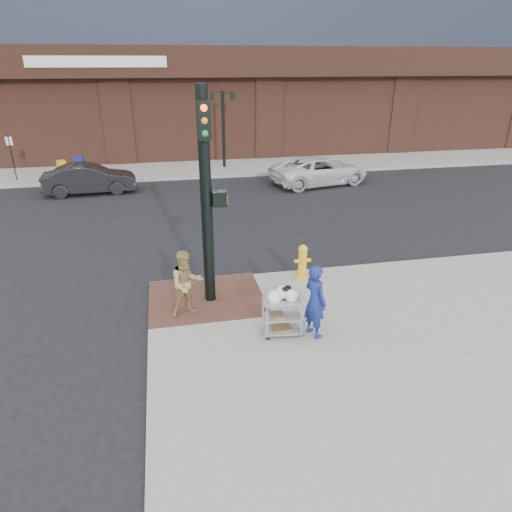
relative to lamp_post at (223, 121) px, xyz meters
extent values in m
plane|color=black|center=(-2.00, -16.00, -2.62)|extent=(220.00, 220.00, 0.00)
cube|color=gray|center=(10.50, 16.00, -2.54)|extent=(65.00, 36.00, 0.15)
cube|color=#4C2F23|center=(-2.60, -15.10, -2.46)|extent=(2.80, 2.40, 0.01)
cylinder|color=black|center=(0.00, 0.00, -0.47)|extent=(0.16, 0.16, 4.00)
cube|color=black|center=(0.00, 0.00, 1.43)|extent=(1.20, 0.06, 0.06)
cube|color=black|center=(-0.55, 0.00, 1.23)|extent=(0.22, 0.22, 0.35)
cube|color=black|center=(0.55, 0.00, 1.23)|extent=(0.22, 0.22, 0.35)
cylinder|color=black|center=(-10.50, -1.00, -1.37)|extent=(0.05, 0.05, 2.20)
cylinder|color=black|center=(-2.50, -15.20, 0.03)|extent=(0.26, 0.26, 5.00)
cube|color=black|center=(-2.20, -15.20, 0.08)|extent=(0.32, 0.28, 0.34)
cube|color=#FF260C|center=(-2.04, -15.20, 0.08)|extent=(0.02, 0.18, 0.22)
cube|color=black|center=(-2.50, -15.48, 1.83)|extent=(0.28, 0.18, 0.80)
imported|color=navy|center=(-0.51, -17.21, -1.66)|extent=(0.58, 0.69, 1.62)
imported|color=#9D8249|center=(-3.09, -15.81, -1.68)|extent=(0.90, 0.78, 1.58)
imported|color=black|center=(-6.67, -3.74, -1.95)|extent=(4.13, 1.66, 1.34)
imported|color=silver|center=(4.07, -4.26, -1.95)|extent=(5.18, 3.19, 1.34)
cube|color=gray|center=(-1.18, -17.06, -1.66)|extent=(0.84, 0.53, 0.03)
cube|color=gray|center=(-1.18, -17.06, -2.04)|extent=(0.84, 0.53, 0.03)
cube|color=gray|center=(-1.18, -17.06, -2.37)|extent=(0.84, 0.53, 0.03)
cube|color=black|center=(-1.09, -17.02, -1.52)|extent=(0.20, 0.12, 0.28)
cube|color=brown|center=(-1.28, -17.06, -2.00)|extent=(0.27, 0.30, 0.07)
cube|color=brown|center=(-1.18, -17.06, -2.33)|extent=(0.41, 0.32, 0.06)
cylinder|color=yellow|center=(0.07, -14.49, -2.42)|extent=(0.32, 0.32, 0.09)
cylinder|color=yellow|center=(0.07, -14.49, -2.02)|extent=(0.23, 0.23, 0.70)
sphere|color=yellow|center=(0.07, -14.49, -1.63)|extent=(0.25, 0.25, 0.25)
cylinder|color=yellow|center=(0.07, -14.49, -1.96)|extent=(0.45, 0.10, 0.10)
cube|color=gold|center=(-8.27, -1.24, -2.00)|extent=(0.50, 0.48, 0.93)
cube|color=#171898|center=(-7.53, -0.48, -1.98)|extent=(0.45, 0.41, 0.97)
camera|label=1|loc=(-3.42, -25.15, 2.94)|focal=32.00mm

